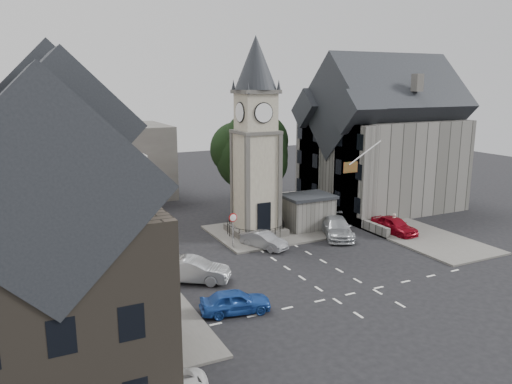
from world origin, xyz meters
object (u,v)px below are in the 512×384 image
clock_tower (256,139)px  car_west_blue (235,301)px  car_east_red (394,225)px  stone_shelter (307,212)px  pedestrian (393,223)px

clock_tower → car_west_blue: 16.52m
car_east_red → clock_tower: bearing=150.1°
stone_shelter → car_west_blue: size_ratio=1.09×
stone_shelter → car_east_red: stone_shelter is taller
stone_shelter → car_east_red: bearing=-37.5°
stone_shelter → pedestrian: stone_shelter is taller
car_west_blue → clock_tower: bearing=-19.6°
clock_tower → car_east_red: clock_tower is taller
clock_tower → car_west_blue: bearing=-120.6°
stone_shelter → car_west_blue: 17.35m
clock_tower → stone_shelter: 8.15m
stone_shelter → pedestrian: 7.35m
clock_tower → car_west_blue: size_ratio=4.11×
stone_shelter → car_east_red: size_ratio=0.98×
car_west_blue → car_east_red: (18.16, 7.71, 0.07)m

